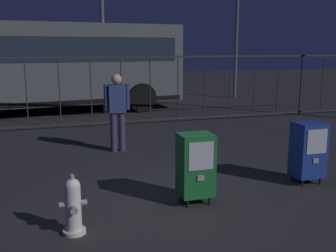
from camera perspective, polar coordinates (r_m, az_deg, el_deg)
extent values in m
plane|color=#262628|center=(5.87, 0.71, -11.02)|extent=(60.00, 60.00, 0.00)
cylinder|color=silver|center=(5.13, -13.24, -14.44)|extent=(0.28, 0.28, 0.05)
cylinder|color=silver|center=(5.01, -13.40, -11.34)|extent=(0.19, 0.19, 0.55)
sphere|color=silver|center=(4.92, -13.54, -8.38)|extent=(0.19, 0.19, 0.19)
cylinder|color=gray|center=(4.88, -13.61, -7.05)|extent=(0.06, 0.06, 0.05)
cylinder|color=gray|center=(4.88, -13.29, -11.64)|extent=(0.09, 0.08, 0.09)
cylinder|color=gray|center=(4.99, -14.94, -10.86)|extent=(0.07, 0.07, 0.07)
cylinder|color=gray|center=(5.00, -11.92, -10.65)|extent=(0.07, 0.07, 0.07)
cylinder|color=black|center=(5.73, 2.81, -10.97)|extent=(0.04, 0.04, 0.12)
cylinder|color=black|center=(5.85, 5.96, -10.55)|extent=(0.04, 0.04, 0.12)
cylinder|color=black|center=(5.97, 1.87, -10.01)|extent=(0.04, 0.04, 0.12)
cylinder|color=black|center=(6.09, 4.90, -9.64)|extent=(0.04, 0.04, 0.12)
cube|color=#19602D|center=(5.74, 3.96, -5.54)|extent=(0.48, 0.40, 0.90)
cube|color=#B2B7BF|center=(5.51, 4.76, -4.33)|extent=(0.36, 0.01, 0.40)
cube|color=gray|center=(5.60, 4.72, -7.45)|extent=(0.10, 0.02, 0.08)
cylinder|color=black|center=(6.88, 18.70, -7.71)|extent=(0.04, 0.04, 0.12)
cylinder|color=black|center=(7.08, 20.93, -7.33)|extent=(0.04, 0.04, 0.12)
cylinder|color=black|center=(7.10, 17.38, -7.05)|extent=(0.04, 0.04, 0.12)
cylinder|color=black|center=(7.29, 19.57, -6.71)|extent=(0.04, 0.04, 0.12)
cube|color=navy|center=(6.95, 19.42, -3.20)|extent=(0.48, 0.40, 0.90)
cube|color=#B2B7BF|center=(6.75, 20.55, -2.11)|extent=(0.36, 0.01, 0.40)
cube|color=gray|center=(6.82, 20.38, -4.69)|extent=(0.10, 0.02, 0.08)
cylinder|color=#382D51|center=(8.65, -7.79, -0.89)|extent=(0.14, 0.14, 0.85)
cylinder|color=#382D51|center=(8.68, -6.62, -0.82)|extent=(0.14, 0.14, 0.85)
cube|color=navy|center=(8.54, -7.33, 3.91)|extent=(0.36, 0.20, 0.60)
sphere|color=tan|center=(8.50, -7.39, 6.65)|extent=(0.22, 0.22, 0.22)
cylinder|color=navy|center=(8.50, -8.86, 4.04)|extent=(0.09, 0.09, 0.55)
cylinder|color=navy|center=(8.58, -5.81, 4.18)|extent=(0.09, 0.09, 0.55)
cube|color=#2D2D33|center=(11.40, -8.96, 9.71)|extent=(18.00, 0.04, 0.05)
cube|color=#2D2D33|center=(11.60, -8.68, 0.54)|extent=(18.00, 0.04, 0.05)
cylinder|color=#2D2D33|center=(11.35, -19.60, 4.38)|extent=(0.03, 0.03, 2.00)
cylinder|color=#2D2D33|center=(11.35, -15.26, 4.63)|extent=(0.03, 0.03, 2.00)
cylinder|color=#2D2D33|center=(11.41, -10.95, 4.86)|extent=(0.03, 0.03, 2.00)
cylinder|color=#2D2D33|center=(11.54, -6.70, 5.05)|extent=(0.03, 0.03, 2.00)
cylinder|color=#2D2D33|center=(11.72, -2.57, 5.22)|extent=(0.03, 0.03, 2.00)
cylinder|color=#2D2D33|center=(11.97, 1.42, 5.35)|extent=(0.03, 0.03, 2.00)
cylinder|color=#2D2D33|center=(12.27, 5.23, 5.45)|extent=(0.03, 0.03, 2.00)
cylinder|color=#2D2D33|center=(12.62, 8.84, 5.52)|extent=(0.03, 0.03, 2.00)
cylinder|color=#2D2D33|center=(13.02, 12.25, 5.57)|extent=(0.03, 0.03, 2.00)
cylinder|color=#2D2D33|center=(13.47, 15.44, 5.60)|extent=(0.03, 0.03, 2.00)
cylinder|color=#2D2D33|center=(13.95, 18.42, 5.61)|extent=(0.03, 0.03, 2.00)
cylinder|color=#2D2D33|center=(14.46, 21.20, 5.61)|extent=(0.03, 0.03, 2.00)
cube|color=#4C5156|center=(14.30, -19.76, 8.37)|extent=(10.70, 3.58, 2.65)
cube|color=#1E2838|center=(14.29, -19.88, 10.28)|extent=(10.08, 3.54, 0.80)
cube|color=black|center=(14.39, -19.44, 3.50)|extent=(10.50, 3.57, 0.16)
cylinder|color=black|center=(13.91, -3.77, 4.07)|extent=(1.02, 0.38, 1.00)
cylinder|color=black|center=(16.27, -6.74, 5.06)|extent=(1.02, 0.38, 1.00)
cube|color=beige|center=(17.92, -19.81, 8.81)|extent=(10.74, 3.85, 2.65)
cube|color=#1E2838|center=(17.92, -19.91, 10.33)|extent=(10.11, 3.78, 0.80)
cube|color=black|center=(18.00, -19.55, 4.92)|extent=(10.53, 3.83, 0.16)
cylinder|color=black|center=(16.51, -7.58, 5.13)|extent=(1.03, 0.41, 1.00)
cylinder|color=black|center=(19.00, -7.90, 5.90)|extent=(1.03, 0.41, 1.00)
cylinder|color=#4C4F54|center=(18.04, 9.89, 16.14)|extent=(0.14, 0.14, 7.64)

